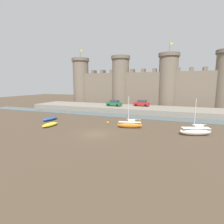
{
  "coord_description": "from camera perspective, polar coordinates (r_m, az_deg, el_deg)",
  "views": [
    {
      "loc": [
        10.9,
        -21.94,
        7.17
      ],
      "look_at": [
        0.52,
        5.15,
        2.5
      ],
      "focal_mm": 28.0,
      "sensor_mm": 36.0,
      "label": 1
    }
  ],
  "objects": [
    {
      "name": "mooring_buoy_near_channel",
      "position": [
        34.59,
        8.95,
        -2.61
      ],
      "size": [
        0.39,
        0.39,
        0.39
      ],
      "primitive_type": "sphere",
      "color": "orange",
      "rests_on": "ground"
    },
    {
      "name": "rowboat_midflat_right",
      "position": [
        36.74,
        -19.53,
        -2.07
      ],
      "size": [
        1.65,
        3.65,
        0.69
      ],
      "color": "#234793",
      "rests_on": "ground"
    },
    {
      "name": "car_quay_east",
      "position": [
        47.58,
        9.64,
        2.86
      ],
      "size": [
        4.18,
        2.05,
        1.62
      ],
      "color": "red",
      "rests_on": "quay_road"
    },
    {
      "name": "water_channel",
      "position": [
        39.28,
        4.5,
        -1.33
      ],
      "size": [
        80.0,
        4.5,
        0.1
      ],
      "primitive_type": "cube",
      "color": "#47565B",
      "rests_on": "ground"
    },
    {
      "name": "rowboat_foreground_right",
      "position": [
        31.62,
        -19.59,
        -3.86
      ],
      "size": [
        1.49,
        3.31,
        0.65
      ],
      "color": "yellow",
      "rests_on": "ground"
    },
    {
      "name": "mooring_buoy_near_shore",
      "position": [
        31.8,
        -1.38,
        -3.5
      ],
      "size": [
        0.42,
        0.42,
        0.42
      ],
      "primitive_type": "sphere",
      "color": "orange",
      "rests_on": "ground"
    },
    {
      "name": "sailboat_midflat_centre",
      "position": [
        27.39,
        25.64,
        -5.57
      ],
      "size": [
        4.52,
        2.65,
        5.21
      ],
      "color": "silver",
      "rests_on": "ground"
    },
    {
      "name": "car_quay_centre_west",
      "position": [
        47.02,
        0.71,
        2.91
      ],
      "size": [
        4.18,
        2.05,
        1.62
      ],
      "color": "#1E6638",
      "rests_on": "quay_road"
    },
    {
      "name": "sailboat_foreground_centre",
      "position": [
        28.91,
        5.81,
        -4.02
      ],
      "size": [
        4.23,
        1.88,
        5.25
      ],
      "color": "orange",
      "rests_on": "ground"
    },
    {
      "name": "quay_road",
      "position": [
        46.1,
        7.07,
        0.94
      ],
      "size": [
        57.24,
        10.0,
        1.29
      ],
      "primitive_type": "cube",
      "color": "gray",
      "rests_on": "ground"
    },
    {
      "name": "castle",
      "position": [
        57.05,
        10.07,
        8.92
      ],
      "size": [
        51.42,
        6.18,
        19.14
      ],
      "color": "#706354",
      "rests_on": "ground"
    },
    {
      "name": "ground_plane",
      "position": [
        25.52,
        -5.28,
        -7.21
      ],
      "size": [
        160.0,
        160.0,
        0.0
      ],
      "primitive_type": "plane",
      "color": "#4C3D2D"
    }
  ]
}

